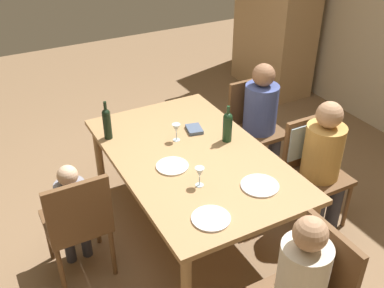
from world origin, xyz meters
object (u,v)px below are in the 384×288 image
Objects in this scene: person_man_bearded at (262,114)px; chair_right_end at (311,287)px; chair_near at (78,220)px; person_woman_host at (298,282)px; dinner_plate_guest_left at (172,166)px; wine_bottle_tall_green at (107,123)px; dining_table at (192,162)px; person_child_small at (73,208)px; dinner_plate_host at (260,186)px; chair_far_right at (310,156)px; wine_glass_near_left at (176,129)px; armoire_cabinet at (277,7)px; person_man_guest at (324,158)px; chair_far_left at (254,121)px; wine_bottle_dark_red at (227,126)px; dinner_plate_guest_right at (211,218)px; wine_glass_centre at (200,173)px.

chair_right_end is at bearing 63.07° from person_man_bearded.
person_woman_host is at bearing -52.86° from chair_near.
person_woman_host is at bearing 8.29° from dinner_plate_guest_left.
person_man_bearded is 4.72× the size of dinner_plate_guest_left.
person_man_bearded is 1.46m from wine_bottle_tall_green.
person_child_small is (-0.02, -0.96, -0.10)m from dining_table.
dinner_plate_host is at bearing -26.97° from person_child_small.
person_man_bearded reaches higher than chair_right_end.
chair_far_right is 1.41m from person_woman_host.
wine_bottle_tall_green is 2.22× the size of wine_glass_near_left.
person_woman_host is at bearing -35.06° from armoire_cabinet.
person_child_small is at bearing -13.84° from person_man_guest.
chair_far_left is 2.94× the size of wine_bottle_dark_red.
dining_table is 7.67× the size of dinner_plate_guest_left.
chair_far_left reaches higher than wine_glass_near_left.
person_man_guest is (-0.87, 0.98, 0.02)m from person_woman_host.
chair_right_end is at bearing 3.46° from wine_glass_near_left.
wine_glass_near_left is 0.59× the size of dinner_plate_guest_right.
person_man_bearded is 1.95m from person_child_small.
person_woman_host is 3.50× the size of wine_bottle_dark_red.
wine_bottle_tall_green is 0.56m from wine_glass_near_left.
wine_glass_near_left is (1.78, -2.33, -0.26)m from armoire_cabinet.
dinner_plate_guest_right is (0.35, -0.11, -0.10)m from wine_glass_centre.
person_woman_host is (3.35, -2.35, -0.46)m from armoire_cabinet.
wine_glass_near_left is at bearing 14.75° from chair_far_left.
wine_glass_centre is (0.62, -0.13, 0.00)m from wine_glass_near_left.
person_man_bearded is at bearing 112.45° from dining_table.
person_child_small is (0.48, -1.91, 0.03)m from chair_far_left.
chair_right_end is 2.78× the size of wine_bottle_tall_green.
person_woman_host reaches higher than chair_near.
dinner_plate_guest_right is (0.64, -0.04, 0.00)m from dinner_plate_guest_left.
chair_right_end is 3.41× the size of dinner_plate_host.
chair_right_end is 1.02m from wine_glass_centre.
chair_near is at bearing -88.96° from dinner_plate_guest_left.
chair_far_left is 6.17× the size of wine_glass_centre.
armoire_cabinet is 2.75m from chair_far_right.
armoire_cabinet reaches higher than wine_glass_centre.
chair_far_left reaches higher than wine_glass_centre.
dining_table is 6.93× the size of dinner_plate_host.
chair_far_left is 3.41× the size of dinner_plate_host.
person_man_bearded is at bearing 132.66° from dinner_plate_guest_right.
dinner_plate_host is 0.67m from dinner_plate_guest_left.
chair_near is 1.05m from wine_glass_near_left.
wine_glass_centre is 0.59× the size of dinner_plate_guest_right.
armoire_cabinet is 6.58× the size of wine_bottle_tall_green.
chair_near is at bearing -36.40° from wine_bottle_tall_green.
person_woman_host is 0.65m from dinner_plate_guest_right.
dinner_plate_guest_left is at bearing 23.97° from wine_bottle_tall_green.
person_woman_host is at bearing 20.07° from dinner_plate_guest_right.
dinner_plate_guest_left is at bearing 21.95° from person_man_bearded.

